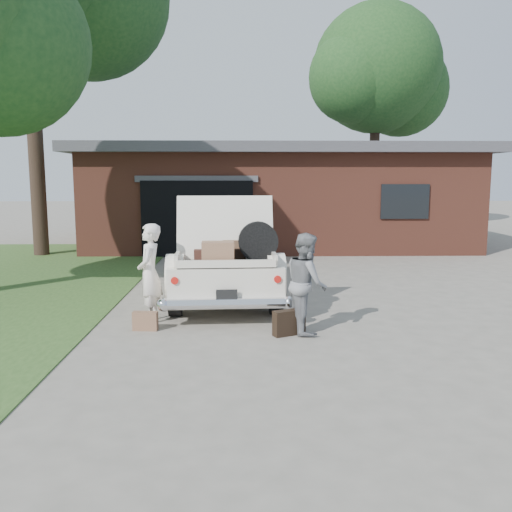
{
  "coord_description": "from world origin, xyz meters",
  "views": [
    {
      "loc": [
        -0.21,
        -7.62,
        2.3
      ],
      "look_at": [
        0.0,
        0.6,
        1.1
      ],
      "focal_mm": 38.0,
      "sensor_mm": 36.0,
      "label": 1
    }
  ],
  "objects": [
    {
      "name": "suitcase_left",
      "position": [
        -1.68,
        0.37,
        0.14
      ],
      "size": [
        0.39,
        0.16,
        0.29
      ],
      "primitive_type": "cube",
      "rotation": [
        0.0,
        0.0,
        -0.1
      ],
      "color": "#895F45",
      "rests_on": "ground"
    },
    {
      "name": "tree_right",
      "position": [
        5.86,
        17.11,
        6.75
      ],
      "size": [
        6.5,
        5.65,
        9.88
      ],
      "color": "#38281E",
      "rests_on": "ground"
    },
    {
      "name": "house",
      "position": [
        0.98,
        11.47,
        1.67
      ],
      "size": [
        12.8,
        7.8,
        3.3
      ],
      "color": "brown",
      "rests_on": "ground"
    },
    {
      "name": "suitcase_right",
      "position": [
        0.47,
        0.08,
        0.19
      ],
      "size": [
        0.5,
        0.34,
        0.37
      ],
      "primitive_type": "cube",
      "rotation": [
        0.0,
        0.0,
        0.44
      ],
      "color": "black",
      "rests_on": "ground"
    },
    {
      "name": "woman_right",
      "position": [
        0.74,
        0.24,
        0.75
      ],
      "size": [
        0.66,
        0.8,
        1.49
      ],
      "primitive_type": "imported",
      "rotation": [
        0.0,
        0.0,
        1.71
      ],
      "color": "gray",
      "rests_on": "ground"
    },
    {
      "name": "sedan",
      "position": [
        -0.56,
        2.86,
        0.72
      ],
      "size": [
        2.13,
        5.0,
        1.99
      ],
      "rotation": [
        0.0,
        0.0,
        0.05
      ],
      "color": "silver",
      "rests_on": "ground"
    },
    {
      "name": "woman_left",
      "position": [
        -1.68,
        0.87,
        0.79
      ],
      "size": [
        0.38,
        0.58,
        1.58
      ],
      "primitive_type": "imported",
      "rotation": [
        0.0,
        0.0,
        -1.58
      ],
      "color": "white",
      "rests_on": "ground"
    },
    {
      "name": "ground",
      "position": [
        0.0,
        0.0,
        0.0
      ],
      "size": [
        90.0,
        90.0,
        0.0
      ],
      "primitive_type": "plane",
      "color": "gray",
      "rests_on": "ground"
    }
  ]
}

